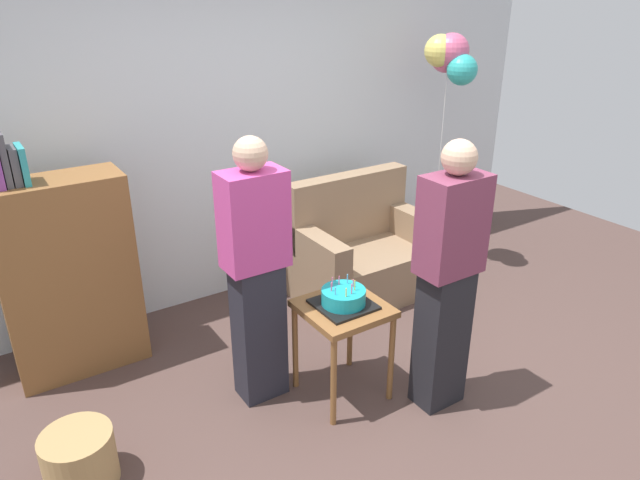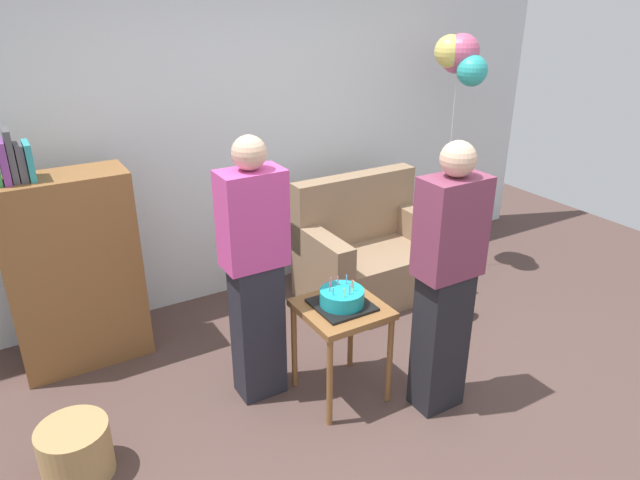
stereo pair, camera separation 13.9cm
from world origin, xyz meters
name	(u,v)px [view 1 (the left image)]	position (x,y,z in m)	size (l,w,h in m)	color
ground_plane	(393,421)	(0.00, 0.00, 0.00)	(8.00, 8.00, 0.00)	#4C3833
wall_back	(229,127)	(0.00, 2.05, 1.35)	(6.00, 0.10, 2.70)	silver
couch	(362,254)	(0.80, 1.38, 0.34)	(1.10, 0.70, 0.96)	#8C7054
bookshelf	(68,275)	(-1.38, 1.59, 0.67)	(0.80, 0.36, 1.60)	brown
side_table	(343,320)	(-0.10, 0.39, 0.52)	(0.48, 0.48, 0.62)	brown
birthday_cake	(343,298)	(-0.10, 0.39, 0.67)	(0.32, 0.32, 0.17)	black
person_blowing_candles	(256,273)	(-0.51, 0.67, 0.83)	(0.36, 0.22, 1.63)	#23232D
person_holding_cake	(447,279)	(0.35, 0.02, 0.83)	(0.36, 0.22, 1.63)	black
wicker_basket	(80,459)	(-1.62, 0.53, 0.15)	(0.36, 0.36, 0.30)	#A88451
handbag	(454,305)	(1.15, 0.66, 0.10)	(0.28, 0.14, 0.20)	#473328
balloon_bunch	(450,56)	(1.66, 1.44, 1.83)	(0.33, 0.43, 2.01)	silver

